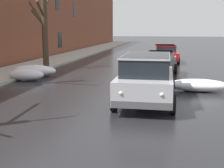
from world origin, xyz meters
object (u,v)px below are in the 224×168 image
(bare_tree_mid_block, at_px, (44,23))
(suv_silver_approaching_near_lane, at_px, (146,77))
(sedan_black_parked_kerbside_close, at_px, (159,63))
(sedan_red_parked_kerbside_mid, at_px, (165,53))

(bare_tree_mid_block, height_order, suv_silver_approaching_near_lane, bare_tree_mid_block)
(sedan_black_parked_kerbside_close, height_order, sedan_red_parked_kerbside_mid, same)
(suv_silver_approaching_near_lane, relative_size, sedan_red_parked_kerbside_mid, 1.03)
(bare_tree_mid_block, height_order, sedan_red_parked_kerbside_mid, bare_tree_mid_block)
(bare_tree_mid_block, height_order, sedan_black_parked_kerbside_close, bare_tree_mid_block)
(bare_tree_mid_block, xyz_separation_m, suv_silver_approaching_near_lane, (7.44, -8.23, -2.13))
(suv_silver_approaching_near_lane, xyz_separation_m, sedan_red_parked_kerbside_mid, (0.40, 14.14, -0.24))
(sedan_black_parked_kerbside_close, bearing_deg, suv_silver_approaching_near_lane, -91.81)
(suv_silver_approaching_near_lane, distance_m, sedan_black_parked_kerbside_close, 6.84)
(sedan_red_parked_kerbside_mid, bearing_deg, suv_silver_approaching_near_lane, -91.62)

